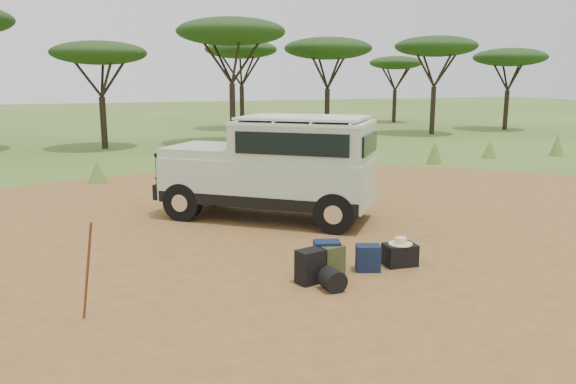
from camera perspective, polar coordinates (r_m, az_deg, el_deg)
name	(u,v)px	position (r m, az deg, el deg)	size (l,w,h in m)	color
ground	(315,258)	(10.09, 2.80, -6.68)	(140.00, 140.00, 0.00)	#496524
dirt_clearing	(315,257)	(10.09, 2.80, -6.66)	(23.00, 23.00, 0.01)	#946030
grass_fringe	(201,166)	(18.05, -8.79, 2.59)	(36.60, 1.60, 0.90)	#496524
acacia_treeline	(155,42)	(28.93, -13.37, 14.57)	(46.70, 13.20, 6.26)	black
safari_vehicle	(275,170)	(12.62, -1.32, 2.27)	(4.83, 4.54, 2.34)	#AAC0A4
walking_staff	(87,272)	(7.76, -19.70, -7.63)	(0.03, 0.03, 1.41)	brown
backpack_black	(310,267)	(8.80, 2.23, -7.59)	(0.39, 0.29, 0.54)	black
backpack_navy	(327,257)	(9.23, 3.96, -6.64)	(0.42, 0.30, 0.55)	#12203A
backpack_olive	(332,261)	(9.14, 4.48, -6.99)	(0.37, 0.26, 0.51)	#3A421E
duffel_navy	(368,258)	(9.45, 8.13, -6.66)	(0.39, 0.29, 0.44)	#12203A
hard_case	(400,255)	(9.81, 11.30, -6.28)	(0.53, 0.38, 0.38)	black
stuff_sack	(332,280)	(8.56, 4.54, -8.88)	(0.34, 0.34, 0.34)	black
safari_hat	(400,242)	(9.74, 11.35, -4.98)	(0.40, 0.40, 0.12)	beige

